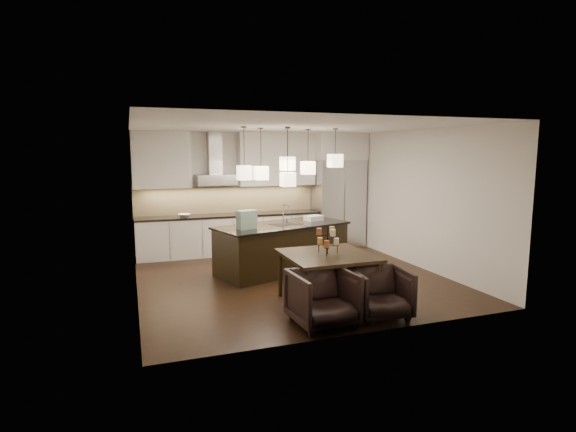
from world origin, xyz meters
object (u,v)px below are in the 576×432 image
object	(u,v)px
island_body	(282,249)
armchair_left	(323,298)
refrigerator	(338,203)
dining_table	(327,279)
armchair_right	(380,293)

from	to	relation	value
island_body	armchair_left	distance (m)	2.86
refrigerator	armchair_left	bearing A→B (deg)	-117.97
dining_table	armchair_right	bearing A→B (deg)	-59.12
island_body	dining_table	bearing A→B (deg)	-105.54
dining_table	armchair_right	world-z (taller)	dining_table
dining_table	armchair_left	world-z (taller)	dining_table
armchair_left	island_body	bearing A→B (deg)	78.80
armchair_left	armchair_right	xyz separation A→B (m)	(0.90, 0.00, -0.03)
island_body	dining_table	world-z (taller)	island_body
refrigerator	island_body	size ratio (longest dim) A/B	0.84
refrigerator	island_body	xyz separation A→B (m)	(-2.10, -1.84, -0.63)
refrigerator	island_body	world-z (taller)	refrigerator
dining_table	refrigerator	bearing A→B (deg)	61.91
dining_table	armchair_left	xyz separation A→B (m)	(-0.43, -0.79, -0.01)
island_body	armchair_right	size ratio (longest dim) A/B	3.28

